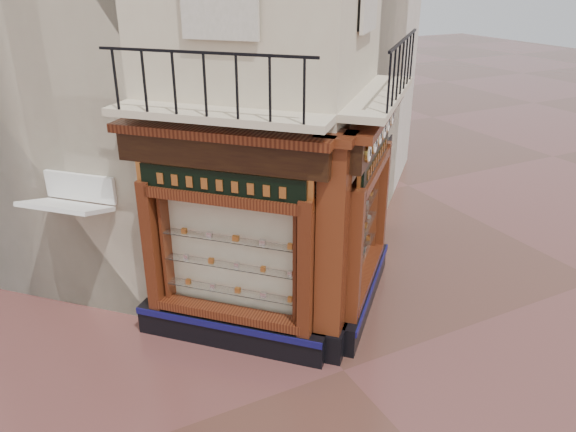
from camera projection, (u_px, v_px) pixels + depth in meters
ground at (344, 370)px, 9.45m from camera, size 80.00×80.00×0.00m
neighbour_left at (67, 1)px, 13.22m from camera, size 11.31×11.31×11.00m
shopfront_left at (226, 245)px, 9.34m from camera, size 2.86×2.86×3.98m
shopfront_right at (366, 215)px, 10.52m from camera, size 2.86×2.86×3.98m
corner_pilaster at (332, 256)px, 9.07m from camera, size 0.85×0.85×3.98m
balcony at (304, 104)px, 8.96m from camera, size 5.94×2.97×1.03m
clock_a at (368, 152)px, 8.60m from camera, size 0.26×0.26×0.31m
clock_b at (374, 143)px, 9.07m from camera, size 0.29×0.29×0.37m
clock_c at (379, 135)px, 9.50m from camera, size 0.29×0.29×0.36m
clock_d at (384, 128)px, 9.92m from camera, size 0.33×0.33×0.41m
clock_e at (388, 122)px, 10.32m from camera, size 0.32×0.32×0.40m
clock_f at (392, 115)px, 10.78m from camera, size 0.31×0.31×0.39m
awning at (86, 323)px, 10.72m from camera, size 1.61×1.61×0.32m
signboard_left at (221, 184)px, 8.82m from camera, size 2.18×2.18×0.58m
signboard_right at (374, 158)px, 10.04m from camera, size 1.95×1.95×0.52m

